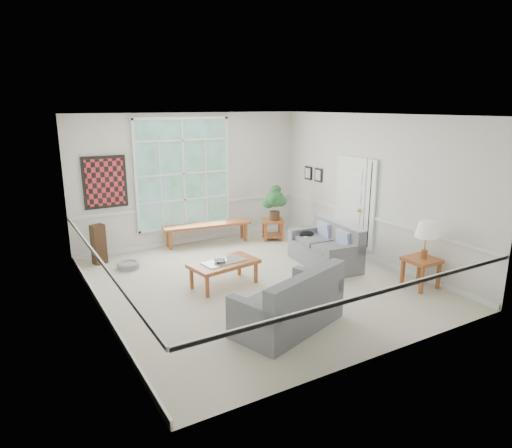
% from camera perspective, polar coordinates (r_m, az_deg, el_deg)
% --- Properties ---
extents(floor, '(5.50, 6.00, 0.01)m').
position_cam_1_polar(floor, '(8.47, 0.10, -7.30)').
color(floor, '#B9B29E').
rests_on(floor, ground).
extents(ceiling, '(5.50, 6.00, 0.02)m').
position_cam_1_polar(ceiling, '(7.86, 0.11, 13.46)').
color(ceiling, white).
rests_on(ceiling, ground).
extents(wall_back, '(5.50, 0.02, 3.00)m').
position_cam_1_polar(wall_back, '(10.69, -8.09, 5.57)').
color(wall_back, silver).
rests_on(wall_back, ground).
extents(wall_front, '(5.50, 0.02, 3.00)m').
position_cam_1_polar(wall_front, '(5.73, 15.46, -2.80)').
color(wall_front, silver).
rests_on(wall_front, ground).
extents(wall_left, '(0.02, 6.00, 3.00)m').
position_cam_1_polar(wall_left, '(7.09, -19.46, 0.21)').
color(wall_left, silver).
rests_on(wall_left, ground).
extents(wall_right, '(0.02, 6.00, 3.00)m').
position_cam_1_polar(wall_right, '(9.69, 14.32, 4.32)').
color(wall_right, silver).
rests_on(wall_right, ground).
extents(window_back, '(2.30, 0.08, 2.40)m').
position_cam_1_polar(window_back, '(10.55, -9.05, 6.24)').
color(window_back, white).
rests_on(window_back, wall_back).
extents(entry_door, '(0.08, 0.90, 2.10)m').
position_cam_1_polar(entry_door, '(10.18, 11.65, 2.38)').
color(entry_door, white).
rests_on(entry_door, floor).
extents(door_sidelight, '(0.08, 0.26, 1.90)m').
position_cam_1_polar(door_sidelight, '(9.71, 14.14, 2.25)').
color(door_sidelight, white).
rests_on(door_sidelight, wall_right).
extents(wall_art, '(0.90, 0.06, 1.10)m').
position_cam_1_polar(wall_art, '(10.06, -18.36, 4.98)').
color(wall_art, maroon).
rests_on(wall_art, wall_back).
extents(wall_frame_near, '(0.04, 0.26, 0.32)m').
position_cam_1_polar(wall_frame_near, '(10.95, 7.77, 6.07)').
color(wall_frame_near, black).
rests_on(wall_frame_near, wall_right).
extents(wall_frame_far, '(0.04, 0.26, 0.32)m').
position_cam_1_polar(wall_frame_far, '(11.27, 6.52, 6.35)').
color(wall_frame_far, black).
rests_on(wall_frame_far, wall_right).
extents(loveseat_right, '(0.99, 1.68, 0.87)m').
position_cam_1_polar(loveseat_right, '(9.32, 8.59, -2.55)').
color(loveseat_right, slate).
rests_on(loveseat_right, floor).
extents(loveseat_front, '(1.86, 1.35, 0.91)m').
position_cam_1_polar(loveseat_front, '(6.71, 3.97, -9.22)').
color(loveseat_front, slate).
rests_on(loveseat_front, floor).
extents(coffee_table, '(1.30, 0.84, 0.45)m').
position_cam_1_polar(coffee_table, '(8.27, -4.00, -6.20)').
color(coffee_table, '#954B22').
rests_on(coffee_table, floor).
extents(pewter_bowl, '(0.32, 0.32, 0.07)m').
position_cam_1_polar(pewter_bowl, '(8.14, -4.49, -4.61)').
color(pewter_bowl, gray).
rests_on(pewter_bowl, coffee_table).
extents(window_bench, '(2.08, 0.68, 0.48)m').
position_cam_1_polar(window_bench, '(10.72, -6.08, -1.24)').
color(window_bench, '#954B22').
rests_on(window_bench, floor).
extents(end_table, '(0.65, 0.65, 0.49)m').
position_cam_1_polar(end_table, '(11.01, 2.10, -0.70)').
color(end_table, '#954B22').
rests_on(end_table, floor).
extents(houseplant, '(0.66, 0.66, 0.84)m').
position_cam_1_polar(houseplant, '(10.84, 2.37, 2.67)').
color(houseplant, '#24572B').
rests_on(houseplant, end_table).
extents(side_table, '(0.54, 0.54, 0.55)m').
position_cam_1_polar(side_table, '(8.66, 19.88, -5.75)').
color(side_table, '#954B22').
rests_on(side_table, floor).
extents(table_lamp, '(0.47, 0.47, 0.68)m').
position_cam_1_polar(table_lamp, '(8.48, 20.43, -1.87)').
color(table_lamp, white).
rests_on(table_lamp, side_table).
extents(pet_bed, '(0.57, 0.57, 0.13)m').
position_cam_1_polar(pet_bed, '(9.48, -15.67, -4.98)').
color(pet_bed, gray).
rests_on(pet_bed, floor).
extents(floor_speaker, '(0.30, 0.27, 0.82)m').
position_cam_1_polar(floor_speaker, '(9.84, -19.07, -2.41)').
color(floor_speaker, '#362212').
rests_on(floor_speaker, floor).
extents(cat, '(0.38, 0.31, 0.16)m').
position_cam_1_polar(cat, '(9.70, 6.36, -1.24)').
color(cat, black).
rests_on(cat, loveseat_right).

